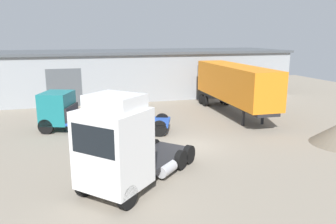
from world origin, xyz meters
TOP-DOWN VIEW (x-y plane):
  - ground_plane at (0.00, 0.00)m, footprint 60.00×60.00m
  - warehouse_building at (0.00, 18.55)m, footprint 34.43×9.62m
  - tractor_unit_white at (-4.79, -4.84)m, footprint 6.36×6.28m
  - container_trailer_grey at (6.37, 6.74)m, footprint 2.86×11.35m
  - flatbed_truck_teal at (-6.38, 5.39)m, footprint 9.20×5.32m

SIDE VIEW (x-z plane):
  - ground_plane at x=0.00m, z-range 0.00..0.00m
  - flatbed_truck_teal at x=-6.38m, z-range -0.07..2.66m
  - tractor_unit_white at x=-4.79m, z-range -0.13..4.18m
  - warehouse_building at x=0.00m, z-range 0.01..4.99m
  - container_trailer_grey at x=6.37m, z-range 0.56..4.75m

